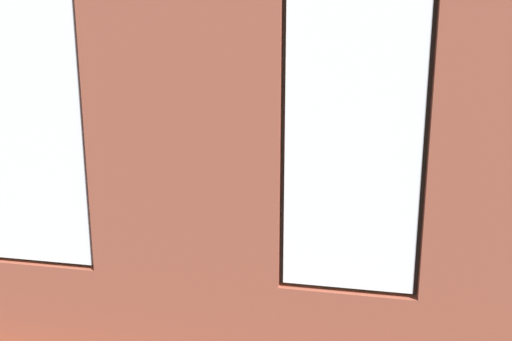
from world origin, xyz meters
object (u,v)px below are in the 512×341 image
object	(u,v)px
potted_plant_corner_near_left	(435,183)
remote_black	(270,211)
couch_by_window	(183,284)
potted_plant_foreground_right	(153,163)
remote_silver	(277,214)
couch_left	(466,255)
table_plant_small	(257,202)
potted_plant_near_tv	(96,189)
coffee_table	(270,215)
papasan_chair	(211,180)
cup_ceramic	(234,209)
tv_flatscreen	(95,166)
potted_plant_between_couches	(354,276)
remote_gray	(303,210)

from	to	relation	value
potted_plant_corner_near_left	remote_black	bearing A→B (deg)	39.60
couch_by_window	potted_plant_foreground_right	xyz separation A→B (m)	(2.04, -3.93, 0.31)
remote_silver	couch_left	bearing A→B (deg)	-13.46
potted_plant_corner_near_left	table_plant_small	bearing A→B (deg)	35.92
potted_plant_near_tv	potted_plant_corner_near_left	distance (m)	5.07
coffee_table	remote_black	distance (m)	0.06
couch_by_window	papasan_chair	bearing A→B (deg)	-76.42
couch_by_window	cup_ceramic	xyz separation A→B (m)	(0.05, -1.96, 0.13)
potted_plant_near_tv	couch_left	bearing A→B (deg)	174.25
couch_left	potted_plant_corner_near_left	size ratio (longest dim) A/B	2.55
papasan_chair	potted_plant_corner_near_left	xyz separation A→B (m)	(-3.58, -0.37, 0.04)
remote_black	remote_silver	bearing A→B (deg)	-60.57
couch_by_window	remote_silver	distance (m)	2.02
tv_flatscreen	papasan_chair	size ratio (longest dim) A/B	1.00
coffee_table	tv_flatscreen	world-z (taller)	tv_flatscreen
papasan_chair	potted_plant_foreground_right	size ratio (longest dim) A/B	1.01
potted_plant_between_couches	remote_black	bearing A→B (deg)	-62.74
cup_ceramic	potted_plant_between_couches	bearing A→B (deg)	128.07
couch_left	remote_black	xyz separation A→B (m)	(2.16, -0.87, 0.09)
remote_black	couch_by_window	bearing A→B (deg)	-113.50
coffee_table	table_plant_small	size ratio (longest dim) A/B	8.83
couch_by_window	couch_left	world-z (taller)	same
couch_by_window	cup_ceramic	bearing A→B (deg)	-88.46
potted_plant_near_tv	coffee_table	bearing A→B (deg)	-168.88
remote_black	couch_left	bearing A→B (deg)	-34.59
remote_silver	papasan_chair	distance (m)	2.17
remote_silver	tv_flatscreen	bearing A→B (deg)	174.37
papasan_chair	couch_by_window	bearing A→B (deg)	103.58
coffee_table	remote_black	bearing A→B (deg)	-108.43
potted_plant_foreground_right	couch_left	bearing A→B (deg)	149.37
remote_silver	potted_plant_foreground_right	size ratio (longest dim) A/B	0.16
potted_plant_between_couches	remote_silver	bearing A→B (deg)	-63.90
potted_plant_near_tv	potted_plant_foreground_right	xyz separation A→B (m)	(0.25, -2.28, -0.07)
coffee_table	papasan_chair	distance (m)	2.00
potted_plant_near_tv	papasan_chair	bearing A→B (deg)	-114.77
couch_left	papasan_chair	world-z (taller)	couch_left
couch_left	cup_ceramic	world-z (taller)	couch_left
remote_black	remote_silver	distance (m)	0.17
coffee_table	tv_flatscreen	size ratio (longest dim) A/B	1.37
cup_ceramic	tv_flatscreen	world-z (taller)	tv_flatscreen
remote_gray	potted_plant_near_tv	size ratio (longest dim) A/B	0.14
couch_left	remote_silver	world-z (taller)	couch_left
potted_plant_foreground_right	potted_plant_between_couches	bearing A→B (deg)	131.86
coffee_table	tv_flatscreen	xyz separation A→B (m)	(2.73, -0.49, 0.45)
tv_flatscreen	cup_ceramic	bearing A→B (deg)	165.08
couch_by_window	papasan_chair	world-z (taller)	couch_by_window
potted_plant_near_tv	potted_plant_between_couches	xyz separation A→B (m)	(-3.23, 1.60, -0.20)
potted_plant_foreground_right	potted_plant_corner_near_left	bearing A→B (deg)	-179.30
remote_black	potted_plant_foreground_right	xyz separation A→B (m)	(2.43, -1.85, 0.22)
tv_flatscreen	remote_gray	bearing A→B (deg)	173.78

